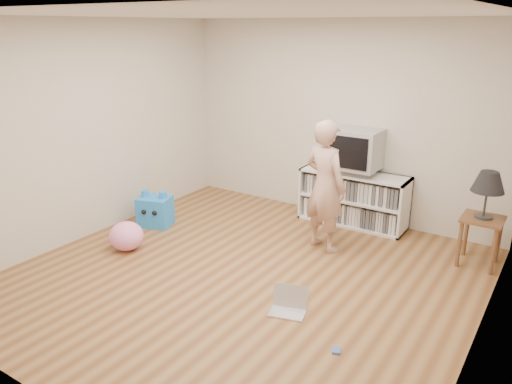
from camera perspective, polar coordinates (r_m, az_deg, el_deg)
The scene contains 13 objects.
ground at distance 5.31m, azimuth -1.49°, elevation -9.63°, with size 4.50×4.50×0.00m, color brown.
walls at distance 4.84m, azimuth -1.62°, elevation 4.07°, with size 4.52×4.52×2.60m.
ceiling at distance 4.68m, azimuth -1.78°, elevation 19.66°, with size 4.50×4.50×0.01m, color white.
media_unit at distance 6.67m, azimuth 11.11°, elevation -0.68°, with size 1.40×0.45×0.70m.
dvd_deck at distance 6.54m, azimuth 11.26°, elevation 2.47°, with size 0.45×0.35×0.07m, color gray.
crt_tv at distance 6.47m, azimuth 11.41°, elevation 4.88°, with size 0.60×0.53×0.50m.
side_table at distance 5.91m, azimuth 24.34°, elevation -3.91°, with size 0.42×0.42×0.55m.
table_lamp at distance 5.75m, azimuth 25.03°, elevation 0.95°, with size 0.34×0.34×0.52m.
person at distance 5.72m, azimuth 7.91°, elevation 0.66°, with size 0.56×0.37×1.54m, color tan.
laptop at distance 4.73m, azimuth 3.78°, elevation -12.69°, with size 0.38×0.34×0.22m.
playing_cards at distance 4.28m, azimuth 9.15°, elevation -17.43°, with size 0.07×0.09×0.02m, color #4664BB.
plush_blue at distance 6.66m, azimuth -11.46°, elevation -2.11°, with size 0.49×0.43×0.47m.
plush_pink at distance 6.04m, azimuth -14.60°, elevation -4.89°, with size 0.40×0.40×0.34m, color #FF87C7.
Camera 1 is at (2.68, -3.84, 2.51)m, focal length 35.00 mm.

